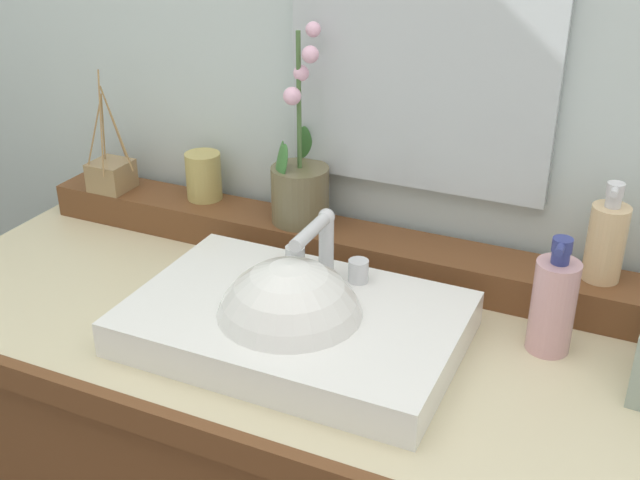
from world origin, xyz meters
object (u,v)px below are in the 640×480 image
Objects in this scene: sink_basin at (293,328)px; tumbler_cup at (204,176)px; soap_dispenser at (606,240)px; potted_plant at (300,182)px; lotion_bottle at (553,304)px; reed_diffuser at (111,174)px.

tumbler_cup is at bearing 139.01° from sink_basin.
soap_dispenser reaches higher than sink_basin.
soap_dispenser is 0.73m from tumbler_cup.
sink_basin is at bearing -145.38° from soap_dispenser.
potted_plant is 0.49m from lotion_bottle.
tumbler_cup is at bearing 175.94° from potted_plant.
reed_diffuser reaches higher than tumbler_cup.
lotion_bottle is (0.87, -0.11, -0.02)m from reed_diffuser.
potted_plant is at bearing 3.16° from reed_diffuser.
potted_plant is 0.21m from tumbler_cup.
soap_dispenser reaches higher than tumbler_cup.
lotion_bottle is at bearing -15.31° from potted_plant.
lotion_bottle reaches higher than tumbler_cup.
potted_plant is 0.52m from soap_dispenser.
reed_diffuser is (-0.19, -0.04, -0.01)m from tumbler_cup.
tumbler_cup is 0.50× the size of lotion_bottle.
sink_basin reaches higher than tumbler_cup.
reed_diffuser reaches higher than lotion_bottle.
sink_basin is 3.05× the size of soap_dispenser.
sink_basin is 5.40× the size of tumbler_cup.
tumbler_cup is (-0.33, 0.29, 0.08)m from sink_basin.
sink_basin is 0.32m from potted_plant.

